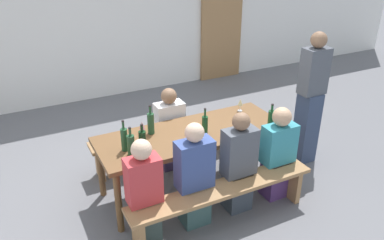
# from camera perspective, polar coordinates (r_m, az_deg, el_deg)

# --- Properties ---
(ground_plane) EXTENTS (24.00, 24.00, 0.00)m
(ground_plane) POSITION_cam_1_polar(r_m,az_deg,el_deg) (4.75, 0.00, -9.80)
(ground_plane) COLOR slate
(back_wall) EXTENTS (14.00, 0.20, 3.20)m
(back_wall) POSITION_cam_1_polar(r_m,az_deg,el_deg) (7.12, -12.83, 15.88)
(back_wall) COLOR white
(back_wall) RESTS_ON ground
(wooden_door) EXTENTS (0.90, 0.06, 2.10)m
(wooden_door) POSITION_cam_1_polar(r_m,az_deg,el_deg) (7.98, 4.34, 13.44)
(wooden_door) COLOR #9E7247
(wooden_door) RESTS_ON ground
(tasting_table) EXTENTS (2.14, 0.80, 0.75)m
(tasting_table) POSITION_cam_1_polar(r_m,az_deg,el_deg) (4.39, 0.00, -2.66)
(tasting_table) COLOR brown
(tasting_table) RESTS_ON ground
(bench_near) EXTENTS (2.04, 0.30, 0.45)m
(bench_near) POSITION_cam_1_polar(r_m,az_deg,el_deg) (4.05, 4.56, -10.85)
(bench_near) COLOR #9E7247
(bench_near) RESTS_ON ground
(bench_far) EXTENTS (2.04, 0.30, 0.45)m
(bench_far) POSITION_cam_1_polar(r_m,az_deg,el_deg) (5.10, -3.56, -2.40)
(bench_far) COLOR #9E7247
(bench_far) RESTS_ON ground
(wine_bottle_0) EXTENTS (0.07, 0.07, 0.31)m
(wine_bottle_0) POSITION_cam_1_polar(r_m,az_deg,el_deg) (4.27, 1.90, -0.68)
(wine_bottle_0) COLOR #194723
(wine_bottle_0) RESTS_ON tasting_table
(wine_bottle_1) EXTENTS (0.08, 0.08, 0.31)m
(wine_bottle_1) POSITION_cam_1_polar(r_m,az_deg,el_deg) (3.95, -7.26, -3.09)
(wine_bottle_1) COLOR #143319
(wine_bottle_1) RESTS_ON tasting_table
(wine_bottle_2) EXTENTS (0.08, 0.08, 0.31)m
(wine_bottle_2) POSITION_cam_1_polar(r_m,az_deg,el_deg) (3.92, -8.94, -3.57)
(wine_bottle_2) COLOR #234C2D
(wine_bottle_2) RESTS_ON tasting_table
(wine_bottle_3) EXTENTS (0.08, 0.08, 0.34)m
(wine_bottle_3) POSITION_cam_1_polar(r_m,az_deg,el_deg) (4.30, -6.06, -0.43)
(wine_bottle_3) COLOR #234C2D
(wine_bottle_3) RESTS_ON tasting_table
(wine_bottle_4) EXTENTS (0.08, 0.08, 0.30)m
(wine_bottle_4) POSITION_cam_1_polar(r_m,az_deg,el_deg) (4.47, 11.52, 0.10)
(wine_bottle_4) COLOR #194723
(wine_bottle_4) RESTS_ON tasting_table
(wine_bottle_5) EXTENTS (0.07, 0.07, 0.34)m
(wine_bottle_5) POSITION_cam_1_polar(r_m,az_deg,el_deg) (4.00, -9.89, -2.77)
(wine_bottle_5) COLOR #234C2D
(wine_bottle_5) RESTS_ON tasting_table
(wine_glass_0) EXTENTS (0.07, 0.07, 0.17)m
(wine_glass_0) POSITION_cam_1_polar(r_m,az_deg,el_deg) (4.27, -7.32, -0.85)
(wine_glass_0) COLOR silver
(wine_glass_0) RESTS_ON tasting_table
(wine_glass_1) EXTENTS (0.07, 0.07, 0.16)m
(wine_glass_1) POSITION_cam_1_polar(r_m,az_deg,el_deg) (4.86, 7.10, 2.54)
(wine_glass_1) COLOR silver
(wine_glass_1) RESTS_ON tasting_table
(seated_guest_near_0) EXTENTS (0.33, 0.24, 1.12)m
(seated_guest_near_0) POSITION_cam_1_polar(r_m,az_deg,el_deg) (3.78, -7.01, -10.66)
(seated_guest_near_0) COLOR #3E4F4B
(seated_guest_near_0) RESTS_ON ground
(seated_guest_near_1) EXTENTS (0.37, 0.24, 1.16)m
(seated_guest_near_1) POSITION_cam_1_polar(r_m,az_deg,el_deg) (3.94, 0.36, -8.48)
(seated_guest_near_1) COLOR #385857
(seated_guest_near_1) RESTS_ON ground
(seated_guest_near_2) EXTENTS (0.36, 0.24, 1.16)m
(seated_guest_near_2) POSITION_cam_1_polar(r_m,az_deg,el_deg) (4.17, 6.83, -6.57)
(seated_guest_near_2) COLOR #38414B
(seated_guest_near_2) RESTS_ON ground
(seated_guest_near_3) EXTENTS (0.37, 0.24, 1.11)m
(seated_guest_near_3) POSITION_cam_1_polar(r_m,az_deg,el_deg) (4.45, 12.45, -5.05)
(seated_guest_near_3) COLOR #50306A
(seated_guest_near_3) RESTS_ON ground
(seated_guest_far_0) EXTENTS (0.36, 0.24, 1.09)m
(seated_guest_far_0) POSITION_cam_1_polar(r_m,az_deg,el_deg) (4.89, -3.27, -1.61)
(seated_guest_far_0) COLOR #3C2F51
(seated_guest_far_0) RESTS_ON ground
(standing_host) EXTENTS (0.32, 0.24, 1.73)m
(standing_host) POSITION_cam_1_polar(r_m,az_deg,el_deg) (5.12, 16.91, 2.66)
(standing_host) COLOR #33415E
(standing_host) RESTS_ON ground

